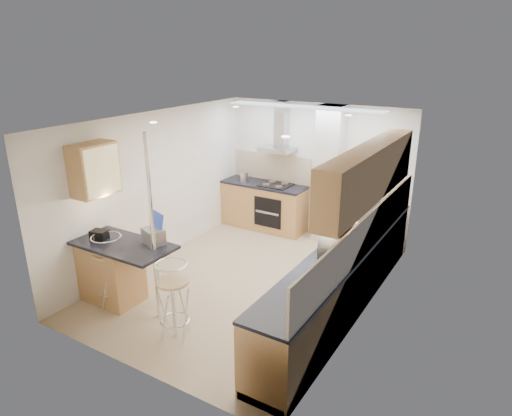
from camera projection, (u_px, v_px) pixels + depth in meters
The scene contains 16 objects.
ground at pixel (249, 281), 7.09m from camera, with size 4.80×4.80×0.00m, color tan.
room_shell at pixel (281, 184), 6.73m from camera, with size 3.64×4.84×2.51m.
right_counter at pixel (342, 279), 6.21m from camera, with size 0.63×4.40×0.92m.
back_counter at pixel (264, 205), 9.10m from camera, with size 1.70×0.63×0.92m.
peninsula at pixel (125, 274), 6.31m from camera, with size 1.47×0.72×0.94m.
microwave at pixel (336, 241), 5.91m from camera, with size 0.55×0.37×0.30m, color silver.
laptop at pixel (153, 236), 6.12m from camera, with size 0.30×0.23×0.21m, color #95989C.
bag at pixel (100, 235), 6.28m from camera, with size 0.23×0.17×0.12m, color black.
bar_stool_near at pixel (110, 271), 6.28m from camera, with size 0.43×0.43×1.06m, color tan, non-canonical shape.
bar_stool_end at pixel (173, 300), 5.59m from camera, with size 0.42×0.42×1.02m, color tan, non-canonical shape.
jar_a at pixel (354, 228), 6.51m from camera, with size 0.12×0.12×0.17m, color silver.
jar_b at pixel (374, 230), 6.48m from camera, with size 0.11×0.11×0.14m, color silver.
jar_c at pixel (342, 243), 5.95m from camera, with size 0.14×0.14×0.22m, color #B1A58D.
jar_d at pixel (320, 284), 5.00m from camera, with size 0.10×0.10×0.14m, color silver.
bread_bin at pixel (328, 272), 5.22m from camera, with size 0.27×0.34×0.18m, color silver.
kettle at pixel (244, 177), 9.02m from camera, with size 0.16×0.16×0.20m, color #B3B5B8.
Camera 1 is at (3.35, -5.34, 3.44)m, focal length 32.00 mm.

